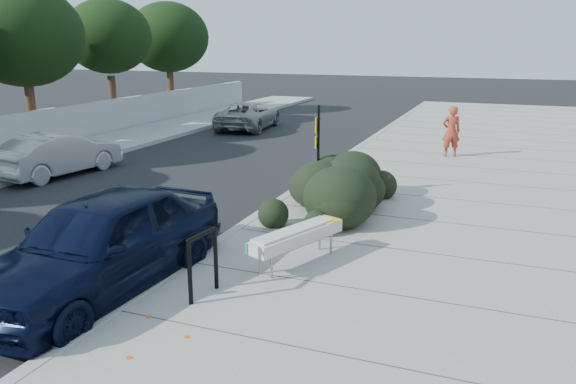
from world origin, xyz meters
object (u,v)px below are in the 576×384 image
bench (297,237)px  pedestrian (451,131)px  sedan_navy (101,243)px  suv_silver (249,115)px  wagon_silver (59,154)px  bike_rack (203,258)px  sign_post (318,145)px

bench → pedestrian: bearing=103.7°
sedan_navy → suv_silver: bearing=110.5°
pedestrian → wagon_silver: bearing=9.7°
wagon_silver → bench: bearing=162.3°
sedan_navy → suv_silver: size_ratio=1.07×
wagon_silver → sedan_navy: bearing=144.1°
bike_rack → wagon_silver: 10.46m
suv_silver → bench: bearing=111.3°
sedan_navy → pedestrian: pedestrian is taller
pedestrian → suv_silver: bearing=-44.9°
sedan_navy → pedestrian: (4.17, 12.83, 0.19)m
sedan_navy → wagon_silver: bearing=139.9°
bike_rack → sign_post: (-0.20, 6.10, 0.70)m
wagon_silver → suv_silver: 10.79m
bike_rack → wagon_silver: size_ratio=0.26×
sign_post → suv_silver: bearing=120.9°
sign_post → bike_rack: bearing=-90.2°
bike_rack → pedestrian: 12.91m
sedan_navy → wagon_silver: size_ratio=1.22×
bench → wagon_silver: bearing=176.7°
bench → wagon_silver: wagon_silver is taller
wagon_silver → pedestrian: pedestrian is taller
wagon_silver → suv_silver: bearing=-89.8°
sedan_navy → pedestrian: size_ratio=2.81×
suv_silver → pedestrian: 10.42m
bench → bike_rack: (-0.87, -1.78, 0.13)m
suv_silver → sedan_navy: bearing=100.8°
bench → pedestrian: 11.02m
sedan_navy → wagon_silver: sedan_navy is taller
bench → sedan_navy: sedan_navy is taller
sedan_navy → bike_rack: bearing=7.4°
bench → suv_silver: 17.06m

